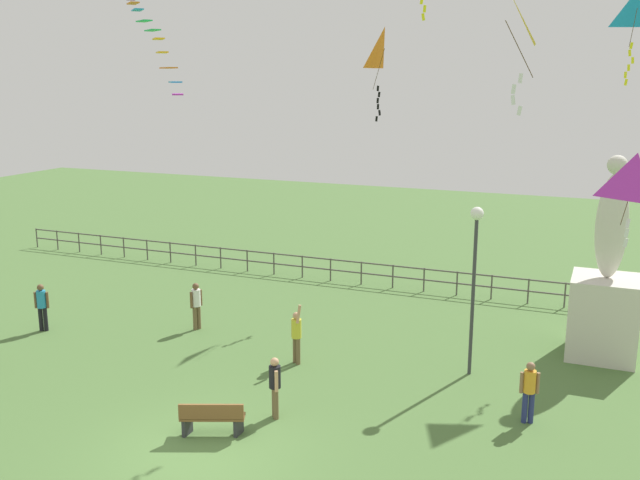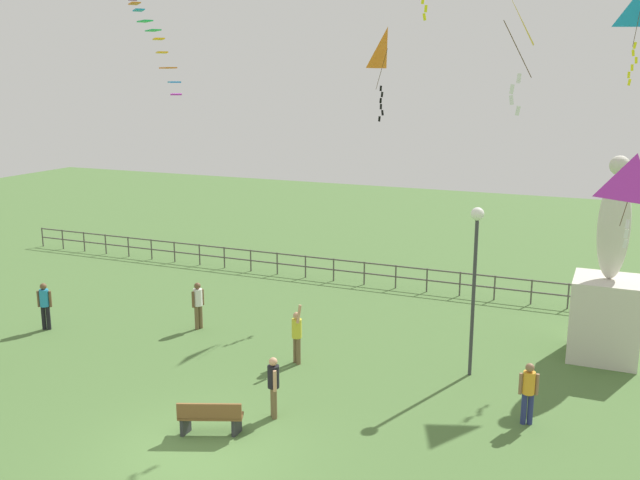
{
  "view_description": "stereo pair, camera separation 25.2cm",
  "coord_description": "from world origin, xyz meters",
  "px_view_note": "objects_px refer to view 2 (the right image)",
  "views": [
    {
      "loc": [
        7.98,
        -12.13,
        8.13
      ],
      "look_at": [
        0.82,
        5.13,
        3.87
      ],
      "focal_mm": 39.78,
      "sensor_mm": 36.0,
      "label": 1
    },
    {
      "loc": [
        8.21,
        -12.04,
        8.13
      ],
      "look_at": [
        0.82,
        5.13,
        3.87
      ],
      "focal_mm": 39.78,
      "sensor_mm": 36.0,
      "label": 2
    }
  ],
  "objects_px": {
    "park_bench": "(210,417)",
    "person_2": "(273,383)",
    "person_3": "(198,302)",
    "person_4": "(528,389)",
    "kite_2": "(387,51)",
    "kite_6": "(640,11)",
    "person_5": "(297,333)",
    "kite_5": "(505,24)",
    "kite_1": "(635,180)",
    "lamppost": "(475,256)",
    "person_0": "(45,303)",
    "statue_monument": "(607,300)"
  },
  "relations": [
    {
      "from": "park_bench",
      "to": "person_2",
      "type": "height_order",
      "value": "person_2"
    },
    {
      "from": "park_bench",
      "to": "person_2",
      "type": "xyz_separation_m",
      "value": [
        0.95,
        1.39,
        0.43
      ]
    },
    {
      "from": "person_3",
      "to": "person_4",
      "type": "relative_size",
      "value": 1.02
    },
    {
      "from": "person_4",
      "to": "park_bench",
      "type": "bearing_deg",
      "value": -152.5
    },
    {
      "from": "kite_2",
      "to": "person_3",
      "type": "bearing_deg",
      "value": -125.55
    },
    {
      "from": "park_bench",
      "to": "kite_6",
      "type": "height_order",
      "value": "kite_6"
    },
    {
      "from": "person_3",
      "to": "kite_6",
      "type": "height_order",
      "value": "kite_6"
    },
    {
      "from": "person_5",
      "to": "kite_5",
      "type": "height_order",
      "value": "kite_5"
    },
    {
      "from": "kite_1",
      "to": "kite_5",
      "type": "relative_size",
      "value": 0.82
    },
    {
      "from": "person_4",
      "to": "person_5",
      "type": "distance_m",
      "value": 6.78
    },
    {
      "from": "lamppost",
      "to": "person_4",
      "type": "bearing_deg",
      "value": -52.01
    },
    {
      "from": "person_4",
      "to": "kite_1",
      "type": "distance_m",
      "value": 5.44
    },
    {
      "from": "kite_1",
      "to": "kite_5",
      "type": "distance_m",
      "value": 4.43
    },
    {
      "from": "person_2",
      "to": "kite_1",
      "type": "distance_m",
      "value": 9.47
    },
    {
      "from": "person_4",
      "to": "person_5",
      "type": "height_order",
      "value": "person_5"
    },
    {
      "from": "person_3",
      "to": "kite_6",
      "type": "relative_size",
      "value": 0.56
    },
    {
      "from": "person_2",
      "to": "kite_6",
      "type": "height_order",
      "value": "kite_6"
    },
    {
      "from": "person_0",
      "to": "person_4",
      "type": "bearing_deg",
      "value": -1.89
    },
    {
      "from": "person_0",
      "to": "lamppost",
      "type": "bearing_deg",
      "value": 7.77
    },
    {
      "from": "person_4",
      "to": "person_2",
      "type": "bearing_deg",
      "value": -159.94
    },
    {
      "from": "person_2",
      "to": "kite_1",
      "type": "height_order",
      "value": "kite_1"
    },
    {
      "from": "person_5",
      "to": "kite_5",
      "type": "distance_m",
      "value": 10.37
    },
    {
      "from": "person_0",
      "to": "person_3",
      "type": "bearing_deg",
      "value": 24.15
    },
    {
      "from": "person_3",
      "to": "kite_6",
      "type": "xyz_separation_m",
      "value": [
        12.6,
        5.24,
        9.19
      ]
    },
    {
      "from": "park_bench",
      "to": "kite_2",
      "type": "relative_size",
      "value": 0.46
    },
    {
      "from": "lamppost",
      "to": "person_0",
      "type": "xyz_separation_m",
      "value": [
        -13.68,
        -1.87,
        -2.53
      ]
    },
    {
      "from": "park_bench",
      "to": "person_0",
      "type": "relative_size",
      "value": 0.97
    },
    {
      "from": "statue_monument",
      "to": "person_5",
      "type": "xyz_separation_m",
      "value": [
        -8.19,
        -4.03,
        -0.87
      ]
    },
    {
      "from": "kite_2",
      "to": "person_0",
      "type": "bearing_deg",
      "value": -137.64
    },
    {
      "from": "person_3",
      "to": "lamppost",
      "type": "bearing_deg",
      "value": -1.26
    },
    {
      "from": "person_0",
      "to": "person_3",
      "type": "distance_m",
      "value": 5.05
    },
    {
      "from": "statue_monument",
      "to": "kite_6",
      "type": "xyz_separation_m",
      "value": [
        0.15,
        2.59,
        8.31
      ]
    },
    {
      "from": "kite_6",
      "to": "person_0",
      "type": "bearing_deg",
      "value": -156.99
    },
    {
      "from": "person_0",
      "to": "kite_1",
      "type": "xyz_separation_m",
      "value": [
        17.41,
        -0.24,
        5.08
      ]
    },
    {
      "from": "statue_monument",
      "to": "person_3",
      "type": "xyz_separation_m",
      "value": [
        -12.45,
        -2.65,
        -0.88
      ]
    },
    {
      "from": "person_5",
      "to": "kite_2",
      "type": "relative_size",
      "value": 0.55
    },
    {
      "from": "lamppost",
      "to": "kite_2",
      "type": "relative_size",
      "value": 1.44
    },
    {
      "from": "park_bench",
      "to": "kite_5",
      "type": "relative_size",
      "value": 0.62
    },
    {
      "from": "statue_monument",
      "to": "lamppost",
      "type": "relative_size",
      "value": 1.26
    },
    {
      "from": "park_bench",
      "to": "person_3",
      "type": "relative_size",
      "value": 0.97
    },
    {
      "from": "park_bench",
      "to": "person_0",
      "type": "distance_m",
      "value": 9.71
    },
    {
      "from": "statue_monument",
      "to": "kite_2",
      "type": "bearing_deg",
      "value": 156.68
    },
    {
      "from": "lamppost",
      "to": "kite_2",
      "type": "xyz_separation_m",
      "value": [
        -4.69,
        6.33,
        5.65
      ]
    },
    {
      "from": "person_0",
      "to": "statue_monument",
      "type": "bearing_deg",
      "value": 15.47
    },
    {
      "from": "person_4",
      "to": "person_3",
      "type": "bearing_deg",
      "value": 166.73
    },
    {
      "from": "statue_monument",
      "to": "park_bench",
      "type": "height_order",
      "value": "statue_monument"
    },
    {
      "from": "person_0",
      "to": "person_3",
      "type": "height_order",
      "value": "person_0"
    },
    {
      "from": "kite_1",
      "to": "kite_2",
      "type": "bearing_deg",
      "value": 134.92
    },
    {
      "from": "park_bench",
      "to": "person_0",
      "type": "height_order",
      "value": "person_0"
    },
    {
      "from": "person_2",
      "to": "kite_1",
      "type": "xyz_separation_m",
      "value": [
        7.63,
        2.37,
        5.09
      ]
    }
  ]
}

